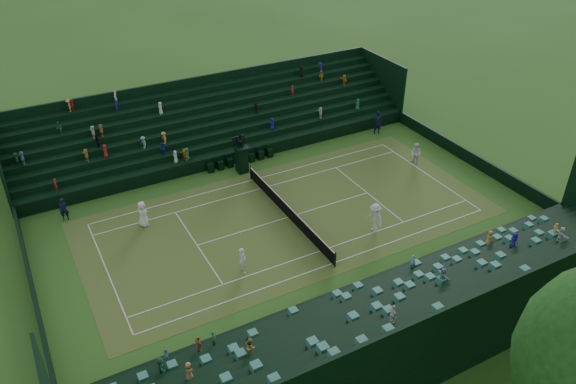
# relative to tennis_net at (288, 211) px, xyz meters

# --- Properties ---
(ground) EXTENTS (160.00, 160.00, 0.00)m
(ground) POSITION_rel_tennis_net_xyz_m (0.00, 0.00, -0.53)
(ground) COLOR #31621F
(ground) RESTS_ON ground
(court_surface) EXTENTS (12.97, 26.77, 0.01)m
(court_surface) POSITION_rel_tennis_net_xyz_m (0.00, 0.00, -0.52)
(court_surface) COLOR #397727
(court_surface) RESTS_ON ground
(perimeter_wall_north) EXTENTS (17.17, 0.20, 1.00)m
(perimeter_wall_north) POSITION_rel_tennis_net_xyz_m (0.00, 15.88, -0.03)
(perimeter_wall_north) COLOR black
(perimeter_wall_north) RESTS_ON ground
(perimeter_wall_south) EXTENTS (17.17, 0.20, 1.00)m
(perimeter_wall_south) POSITION_rel_tennis_net_xyz_m (0.00, -15.88, -0.03)
(perimeter_wall_south) COLOR black
(perimeter_wall_south) RESTS_ON ground
(perimeter_wall_east) EXTENTS (0.20, 31.77, 1.00)m
(perimeter_wall_east) POSITION_rel_tennis_net_xyz_m (8.48, 0.00, -0.03)
(perimeter_wall_east) COLOR black
(perimeter_wall_east) RESTS_ON ground
(perimeter_wall_west) EXTENTS (0.20, 31.77, 1.00)m
(perimeter_wall_west) POSITION_rel_tennis_net_xyz_m (-8.48, 0.00, -0.03)
(perimeter_wall_west) COLOR black
(perimeter_wall_west) RESTS_ON ground
(north_grandstand) EXTENTS (6.60, 32.00, 4.90)m
(north_grandstand) POSITION_rel_tennis_net_xyz_m (12.66, 0.00, 1.02)
(north_grandstand) COLOR black
(north_grandstand) RESTS_ON ground
(south_grandstand) EXTENTS (6.60, 32.00, 4.90)m
(south_grandstand) POSITION_rel_tennis_net_xyz_m (-12.66, 0.00, 1.02)
(south_grandstand) COLOR black
(south_grandstand) RESTS_ON ground
(tennis_net) EXTENTS (11.67, 0.10, 1.06)m
(tennis_net) POSITION_rel_tennis_net_xyz_m (0.00, 0.00, 0.00)
(tennis_net) COLOR black
(tennis_net) RESTS_ON ground
(umpire_chair) EXTENTS (0.99, 0.99, 3.13)m
(umpire_chair) POSITION_rel_tennis_net_xyz_m (-7.04, -0.14, 0.81)
(umpire_chair) COLOR black
(umpire_chair) RESTS_ON ground
(courtside_chairs) EXTENTS (0.46, 5.44, 1.00)m
(courtside_chairs) POSITION_rel_tennis_net_xyz_m (-8.14, 0.25, -0.15)
(courtside_chairs) COLOR black
(courtside_chairs) RESTS_ON ground
(player_near_west) EXTENTS (1.03, 0.86, 1.81)m
(player_near_west) POSITION_rel_tennis_net_xyz_m (-3.64, -8.66, 0.38)
(player_near_west) COLOR white
(player_near_west) RESTS_ON ground
(player_near_east) EXTENTS (0.66, 0.47, 1.71)m
(player_near_east) POSITION_rel_tennis_net_xyz_m (3.62, -4.93, 0.33)
(player_near_east) COLOR white
(player_near_east) RESTS_ON ground
(player_far_west) EXTENTS (0.93, 0.77, 1.72)m
(player_far_west) POSITION_rel_tennis_net_xyz_m (-1.76, 12.14, 0.34)
(player_far_west) COLOR white
(player_far_west) RESTS_ON ground
(player_far_east) EXTENTS (1.35, 0.86, 2.00)m
(player_far_east) POSITION_rel_tennis_net_xyz_m (3.92, 4.15, 0.47)
(player_far_east) COLOR white
(player_far_east) RESTS_ON ground
(line_judge_north) EXTENTS (0.74, 0.87, 2.02)m
(line_judge_north) POSITION_rel_tennis_net_xyz_m (-7.50, 12.72, 0.49)
(line_judge_north) COLOR black
(line_judge_north) RESTS_ON ground
(line_judge_south) EXTENTS (0.48, 0.64, 1.60)m
(line_judge_south) POSITION_rel_tennis_net_xyz_m (-6.80, -13.01, 0.27)
(line_judge_south) COLOR black
(line_judge_south) RESTS_ON ground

